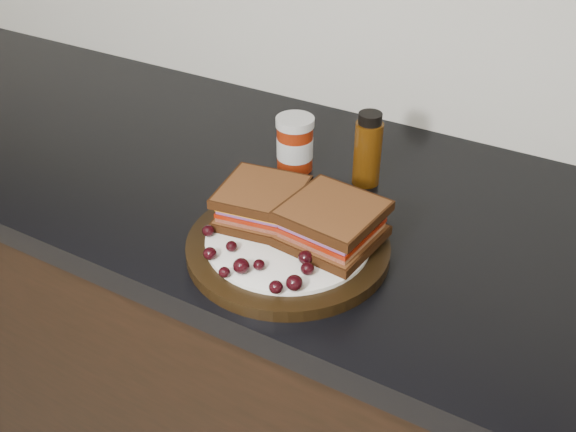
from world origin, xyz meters
name	(u,v)px	position (x,y,z in m)	size (l,w,h in m)	color
base_cabinets	(233,359)	(0.00, 1.70, 0.43)	(3.96, 0.58, 0.86)	black
countertop	(220,176)	(0.00, 1.70, 0.88)	(3.98, 0.60, 0.04)	black
plate	(288,246)	(0.22, 1.55, 0.91)	(0.28, 0.28, 0.02)	black
sandwich_left	(262,203)	(0.16, 1.58, 0.95)	(0.11, 0.11, 0.05)	brown
sandwich_right	(332,224)	(0.27, 1.58, 0.95)	(0.12, 0.12, 0.05)	brown
grape_0	(208,231)	(0.12, 1.50, 0.93)	(0.02, 0.02, 0.02)	black
grape_1	(231,246)	(0.17, 1.49, 0.93)	(0.02, 0.02, 0.01)	black
grape_2	(210,253)	(0.15, 1.46, 0.93)	(0.02, 0.02, 0.02)	black
grape_3	(224,272)	(0.19, 1.44, 0.93)	(0.02, 0.02, 0.01)	black
grape_4	(241,266)	(0.20, 1.46, 0.93)	(0.02, 0.02, 0.02)	black
grape_5	(259,265)	(0.22, 1.48, 0.93)	(0.02, 0.02, 0.01)	black
grape_6	(276,287)	(0.26, 1.45, 0.93)	(0.02, 0.02, 0.02)	black
grape_7	(294,283)	(0.28, 1.47, 0.93)	(0.02, 0.02, 0.02)	black
grape_8	(307,269)	(0.28, 1.50, 0.93)	(0.02, 0.02, 0.02)	black
grape_9	(306,257)	(0.26, 1.52, 0.93)	(0.02, 0.02, 0.02)	black
grape_10	(345,248)	(0.30, 1.56, 0.93)	(0.02, 0.02, 0.02)	black
grape_11	(332,236)	(0.27, 1.58, 0.93)	(0.02, 0.02, 0.02)	black
grape_12	(346,232)	(0.29, 1.59, 0.93)	(0.02, 0.02, 0.02)	black
grape_13	(275,198)	(0.16, 1.62, 0.93)	(0.02, 0.02, 0.02)	black
grape_14	(261,205)	(0.15, 1.59, 0.93)	(0.02, 0.02, 0.02)	black
grape_15	(257,215)	(0.16, 1.57, 0.93)	(0.02, 0.02, 0.02)	black
grape_16	(222,218)	(0.12, 1.54, 0.93)	(0.02, 0.02, 0.02)	black
grape_17	(270,203)	(0.16, 1.60, 0.93)	(0.02, 0.02, 0.02)	black
grape_18	(247,202)	(0.13, 1.59, 0.93)	(0.02, 0.02, 0.02)	black
grape_19	(242,206)	(0.13, 1.57, 0.93)	(0.02, 0.02, 0.02)	black
condiment_jar	(295,144)	(0.11, 1.76, 0.95)	(0.06, 0.06, 0.09)	maroon
oil_bottle	(368,149)	(0.24, 1.77, 0.96)	(0.04, 0.04, 0.12)	#482607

